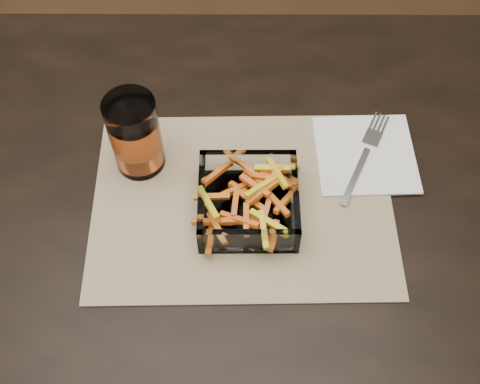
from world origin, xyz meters
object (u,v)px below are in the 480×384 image
dining_table (185,248)px  tumbler (135,137)px  fork (365,154)px  glass_bowl (248,203)px

dining_table → tumbler: (-0.07, 0.11, 0.15)m
fork → glass_bowl: bearing=-126.5°
glass_bowl → tumbler: tumbler is taller
tumbler → fork: 0.36m
glass_bowl → tumbler: 0.20m
dining_table → tumbler: tumbler is taller
tumbler → fork: (0.35, 0.01, -0.06)m
dining_table → fork: bearing=22.3°
glass_bowl → fork: (0.19, 0.10, -0.02)m
tumbler → fork: size_ratio=0.74×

